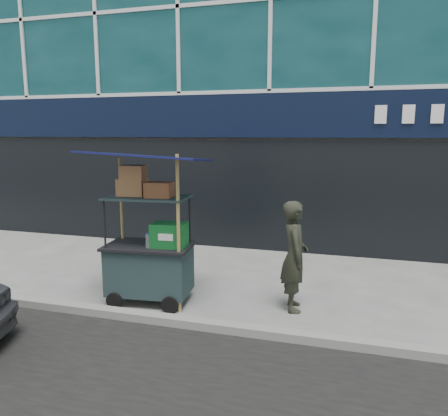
% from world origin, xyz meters
% --- Properties ---
extents(ground, '(80.00, 80.00, 0.00)m').
position_xyz_m(ground, '(0.00, 0.00, 0.00)').
color(ground, '#63635E').
rests_on(ground, ground).
extents(curb, '(80.00, 0.18, 0.12)m').
position_xyz_m(curb, '(0.00, -0.20, 0.06)').
color(curb, gray).
rests_on(curb, ground).
extents(vendor_cart, '(1.83, 1.37, 2.32)m').
position_xyz_m(vendor_cart, '(-1.14, 0.48, 0.81)').
color(vendor_cart, '#1B2D2D').
rests_on(vendor_cart, ground).
extents(vendor_man, '(0.51, 0.66, 1.61)m').
position_xyz_m(vendor_man, '(0.98, 0.81, 0.80)').
color(vendor_man, '#25281D').
rests_on(vendor_man, ground).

